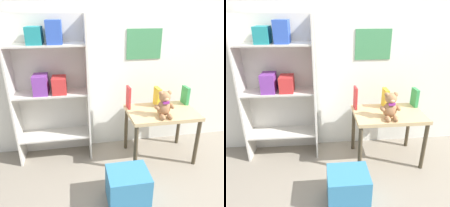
{
  "view_description": "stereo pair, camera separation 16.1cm",
  "coord_description": "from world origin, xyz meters",
  "views": [
    {
      "loc": [
        -0.74,
        -0.98,
        1.5
      ],
      "look_at": [
        -0.39,
        1.0,
        0.65
      ],
      "focal_mm": 35.0,
      "sensor_mm": 36.0,
      "label": 1
    },
    {
      "loc": [
        -0.58,
        -1.0,
        1.5
      ],
      "look_at": [
        -0.39,
        1.0,
        0.65
      ],
      "focal_mm": 35.0,
      "sensor_mm": 36.0,
      "label": 2
    }
  ],
  "objects": [
    {
      "name": "book_standing_green",
      "position": [
        0.44,
        1.1,
        0.65
      ],
      "size": [
        0.04,
        0.13,
        0.19
      ],
      "primitive_type": "cube",
      "rotation": [
        0.0,
        0.0,
        0.04
      ],
      "color": "#33934C",
      "rests_on": "display_table"
    },
    {
      "name": "storage_bin",
      "position": [
        -0.37,
        0.39,
        0.15
      ],
      "size": [
        0.34,
        0.28,
        0.3
      ],
      "color": "teal",
      "rests_on": "ground_plane"
    },
    {
      "name": "teddy_bear",
      "position": [
        0.09,
        0.84,
        0.67
      ],
      "size": [
        0.2,
        0.18,
        0.26
      ],
      "color": "#A8754C",
      "rests_on": "display_table"
    },
    {
      "name": "display_table",
      "position": [
        0.12,
        0.95,
        0.47
      ],
      "size": [
        0.71,
        0.47,
        0.55
      ],
      "color": "tan",
      "rests_on": "ground_plane"
    },
    {
      "name": "wall_back",
      "position": [
        0.0,
        1.34,
        1.25
      ],
      "size": [
        4.8,
        0.07,
        2.5
      ],
      "color": "silver",
      "rests_on": "ground_plane"
    },
    {
      "name": "book_standing_yellow",
      "position": [
        0.12,
        1.1,
        0.65
      ],
      "size": [
        0.04,
        0.13,
        0.2
      ],
      "primitive_type": "cube",
      "rotation": [
        0.0,
        0.0,
        0.01
      ],
      "color": "gold",
      "rests_on": "display_table"
    },
    {
      "name": "book_standing_red",
      "position": [
        -0.2,
        1.09,
        0.67
      ],
      "size": [
        0.03,
        0.12,
        0.24
      ],
      "primitive_type": "cube",
      "rotation": [
        0.0,
        0.0,
        0.04
      ],
      "color": "red",
      "rests_on": "display_table"
    },
    {
      "name": "bookshelf_side",
      "position": [
        -0.99,
        1.19,
        0.84
      ],
      "size": [
        0.75,
        0.28,
        1.49
      ],
      "color": "beige",
      "rests_on": "ground_plane"
    }
  ]
}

